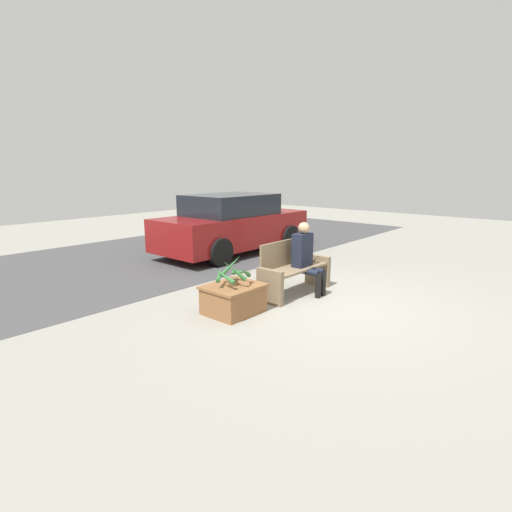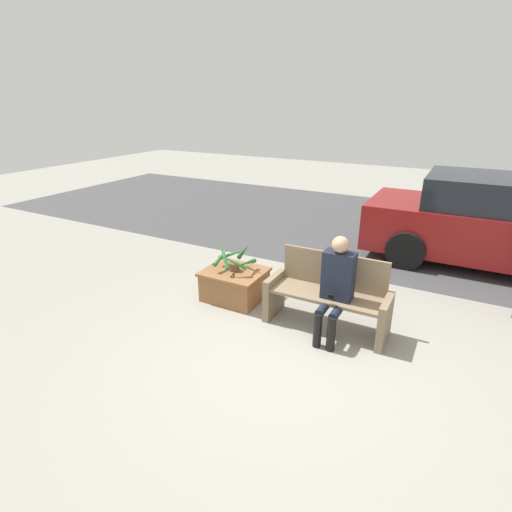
% 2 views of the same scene
% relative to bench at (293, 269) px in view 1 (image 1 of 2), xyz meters
% --- Properties ---
extents(ground_plane, '(30.00, 30.00, 0.00)m').
position_rel_bench_xyz_m(ground_plane, '(-0.12, -0.82, -0.45)').
color(ground_plane, gray).
extents(road_surface, '(20.00, 6.00, 0.01)m').
position_rel_bench_xyz_m(road_surface, '(-0.12, 4.72, -0.44)').
color(road_surface, '#424244').
rests_on(road_surface, ground_plane).
extents(bench, '(1.58, 0.53, 0.97)m').
position_rel_bench_xyz_m(bench, '(0.00, 0.00, 0.00)').
color(bench, '#7A664C').
rests_on(bench, ground_plane).
extents(person_seated, '(0.38, 0.57, 1.31)m').
position_rel_bench_xyz_m(person_seated, '(0.14, -0.18, 0.28)').
color(person_seated, black).
rests_on(person_seated, ground_plane).
extents(planter_box, '(0.88, 0.75, 0.46)m').
position_rel_bench_xyz_m(planter_box, '(-1.47, 0.09, -0.20)').
color(planter_box, brown).
rests_on(planter_box, ground_plane).
extents(potted_plant, '(0.62, 0.63, 0.45)m').
position_rel_bench_xyz_m(potted_plant, '(-1.48, 0.09, 0.20)').
color(potted_plant, brown).
rests_on(potted_plant, planter_box).
extents(parked_car, '(4.41, 1.98, 1.59)m').
position_rel_bench_xyz_m(parked_car, '(1.91, 3.39, 0.33)').
color(parked_car, maroon).
rests_on(parked_car, ground_plane).
extents(bollard_post, '(0.11, 0.11, 0.89)m').
position_rel_bench_xyz_m(bollard_post, '(2.24, 1.43, 0.02)').
color(bollard_post, black).
rests_on(bollard_post, ground_plane).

